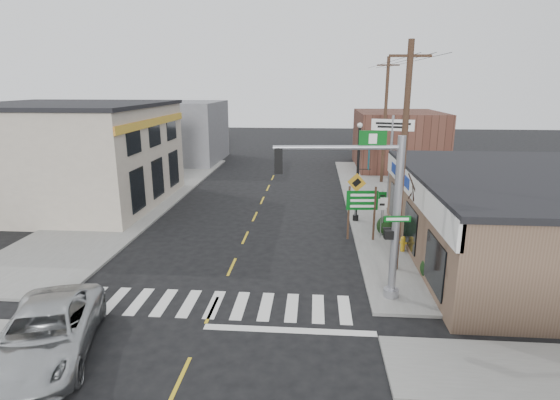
# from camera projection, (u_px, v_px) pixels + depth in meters

# --- Properties ---
(ground) EXTENTS (140.00, 140.00, 0.00)m
(ground) POSITION_uv_depth(u_px,v_px,m) (212.00, 310.00, 16.49)
(ground) COLOR black
(ground) RESTS_ON ground
(sidewalk_right) EXTENTS (6.00, 38.00, 0.13)m
(sidewalk_right) POSITION_uv_depth(u_px,v_px,m) (394.00, 214.00, 28.30)
(sidewalk_right) COLOR slate
(sidewalk_right) RESTS_ON ground
(sidewalk_left) EXTENTS (6.00, 38.00, 0.13)m
(sidewalk_left) POSITION_uv_depth(u_px,v_px,m) (126.00, 208.00, 29.69)
(sidewalk_left) COLOR slate
(sidewalk_left) RESTS_ON ground
(center_line) EXTENTS (0.12, 56.00, 0.01)m
(center_line) POSITION_uv_depth(u_px,v_px,m) (245.00, 238.00, 24.20)
(center_line) COLOR gold
(center_line) RESTS_ON ground
(crosswalk) EXTENTS (11.00, 2.20, 0.01)m
(crosswalk) POSITION_uv_depth(u_px,v_px,m) (215.00, 304.00, 16.88)
(crosswalk) COLOR silver
(crosswalk) RESTS_ON ground
(thrift_store) EXTENTS (12.00, 14.00, 4.00)m
(thrift_store) POSITION_uv_depth(u_px,v_px,m) (541.00, 220.00, 20.64)
(thrift_store) COLOR brown
(thrift_store) RESTS_ON ground
(left_building) EXTENTS (12.00, 12.00, 6.80)m
(left_building) POSITION_uv_depth(u_px,v_px,m) (71.00, 156.00, 30.10)
(left_building) COLOR #B8AC9A
(left_building) RESTS_ON ground
(bldg_distant_right) EXTENTS (8.00, 10.00, 5.60)m
(bldg_distant_right) POSITION_uv_depth(u_px,v_px,m) (397.00, 140.00, 43.74)
(bldg_distant_right) COLOR #523025
(bldg_distant_right) RESTS_ON ground
(bldg_distant_left) EXTENTS (9.00, 10.00, 6.40)m
(bldg_distant_left) POSITION_uv_depth(u_px,v_px,m) (179.00, 132.00, 47.33)
(bldg_distant_left) COLOR slate
(bldg_distant_left) RESTS_ON ground
(suv) EXTENTS (4.24, 6.38, 1.63)m
(suv) POSITION_uv_depth(u_px,v_px,m) (46.00, 333.00, 13.46)
(suv) COLOR #A5A9AB
(suv) RESTS_ON ground
(traffic_signal_pole) EXTENTS (5.15, 0.39, 6.52)m
(traffic_signal_pole) POSITION_uv_depth(u_px,v_px,m) (376.00, 201.00, 16.32)
(traffic_signal_pole) COLOR #919299
(traffic_signal_pole) RESTS_ON sidewalk_right
(guide_sign) EXTENTS (1.67, 0.14, 2.93)m
(guide_sign) POSITION_uv_depth(u_px,v_px,m) (362.00, 206.00, 23.06)
(guide_sign) COLOR #422C1E
(guide_sign) RESTS_ON sidewalk_right
(fire_hydrant) EXTENTS (0.25, 0.25, 0.78)m
(fire_hydrant) POSITION_uv_depth(u_px,v_px,m) (403.00, 243.00, 21.82)
(fire_hydrant) COLOR gold
(fire_hydrant) RESTS_ON sidewalk_right
(ped_crossing_sign) EXTENTS (1.16, 0.08, 2.98)m
(ped_crossing_sign) POSITION_uv_depth(u_px,v_px,m) (356.00, 189.00, 26.22)
(ped_crossing_sign) COLOR gray
(ped_crossing_sign) RESTS_ON sidewalk_right
(lamp_post) EXTENTS (0.77, 0.61, 5.94)m
(lamp_post) POSITION_uv_depth(u_px,v_px,m) (359.00, 165.00, 25.95)
(lamp_post) COLOR black
(lamp_post) RESTS_ON sidewalk_right
(dance_center_sign) EXTENTS (2.85, 0.18, 6.06)m
(dance_center_sign) POSITION_uv_depth(u_px,v_px,m) (392.00, 137.00, 29.79)
(dance_center_sign) COLOR gray
(dance_center_sign) RESTS_ON sidewalk_right
(bare_tree) EXTENTS (2.41, 2.41, 4.81)m
(bare_tree) POSITION_uv_depth(u_px,v_px,m) (425.00, 180.00, 20.28)
(bare_tree) COLOR black
(bare_tree) RESTS_ON sidewalk_right
(shrub_front) EXTENTS (1.17, 1.17, 0.88)m
(shrub_front) POSITION_uv_depth(u_px,v_px,m) (434.00, 269.00, 18.75)
(shrub_front) COLOR #193313
(shrub_front) RESTS_ON sidewalk_right
(shrub_back) EXTENTS (1.17, 1.17, 0.88)m
(shrub_back) POSITION_uv_depth(u_px,v_px,m) (387.00, 226.00, 24.37)
(shrub_back) COLOR #1E3115
(shrub_back) RESTS_ON sidewalk_right
(utility_pole_near) EXTENTS (1.72, 0.26, 9.86)m
(utility_pole_near) POSITION_uv_depth(u_px,v_px,m) (403.00, 158.00, 18.56)
(utility_pole_near) COLOR #422D22
(utility_pole_near) RESTS_ON sidewalk_right
(utility_pole_far) EXTENTS (1.78, 0.27, 10.24)m
(utility_pole_far) POSITION_uv_depth(u_px,v_px,m) (385.00, 120.00, 36.03)
(utility_pole_far) COLOR #452E1C
(utility_pole_far) RESTS_ON sidewalk_right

